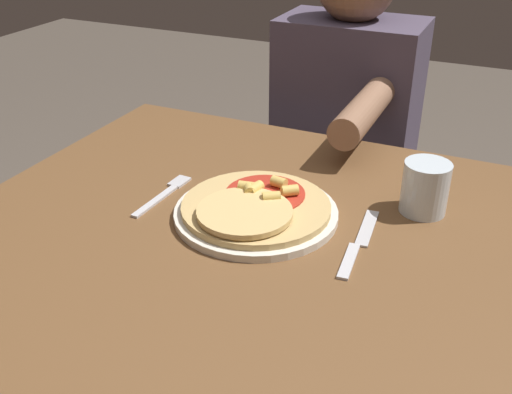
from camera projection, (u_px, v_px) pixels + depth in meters
dining_table at (268, 289)px, 1.08m from camera, size 1.12×0.92×0.78m
plate at (256, 213)px, 1.07m from camera, size 0.29×0.29×0.01m
pizza at (255, 206)px, 1.06m from camera, size 0.27×0.27×0.04m
fork at (165, 193)px, 1.15m from camera, size 0.03×0.18×0.00m
knife at (358, 244)px, 0.99m from camera, size 0.03×0.22×0.00m
drinking_glass at (425, 188)px, 1.07m from camera, size 0.08×0.08×0.10m
person_diner at (345, 133)px, 1.65m from camera, size 0.37×0.52×1.18m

